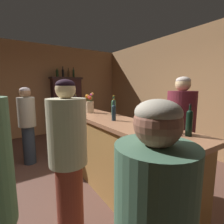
% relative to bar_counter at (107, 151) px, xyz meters
% --- Properties ---
extents(floor, '(9.30, 9.30, 0.00)m').
position_rel_bar_counter_xyz_m(floor, '(-0.40, -0.06, -0.54)').
color(floor, brown).
rests_on(floor, ground).
extents(wall_back, '(5.68, 0.12, 2.86)m').
position_rel_bar_counter_xyz_m(wall_back, '(-0.40, 3.57, 0.89)').
color(wall_back, tan).
rests_on(wall_back, ground).
extents(wall_right, '(0.12, 7.27, 2.86)m').
position_rel_bar_counter_xyz_m(wall_right, '(2.44, -0.06, 0.89)').
color(wall_right, tan).
rests_on(wall_right, ground).
extents(bar_counter, '(0.61, 3.03, 1.08)m').
position_rel_bar_counter_xyz_m(bar_counter, '(0.00, 0.00, 0.00)').
color(bar_counter, '#9F743C').
rests_on(bar_counter, ground).
extents(display_cabinet, '(0.99, 0.44, 1.85)m').
position_rel_bar_counter_xyz_m(display_cabinet, '(0.44, 3.27, 0.42)').
color(display_cabinet, '#351C1E').
rests_on(display_cabinet, ground).
extents(wine_bottle_merlot, '(0.06, 0.06, 0.30)m').
position_rel_bar_counter_xyz_m(wine_bottle_merlot, '(0.01, 1.33, 0.67)').
color(wine_bottle_merlot, '#242D33').
rests_on(wine_bottle_merlot, bar_counter).
extents(wine_bottle_riesling, '(0.08, 0.08, 0.33)m').
position_rel_bar_counter_xyz_m(wine_bottle_riesling, '(0.21, 0.14, 0.68)').
color(wine_bottle_riesling, '#234D32').
rests_on(wine_bottle_riesling, bar_counter).
extents(wine_bottle_syrah, '(0.06, 0.06, 0.31)m').
position_rel_bar_counter_xyz_m(wine_bottle_syrah, '(0.15, -1.24, 0.67)').
color(wine_bottle_syrah, black).
rests_on(wine_bottle_syrah, bar_counter).
extents(wine_bottle_malbec, '(0.06, 0.06, 0.30)m').
position_rel_bar_counter_xyz_m(wine_bottle_malbec, '(-0.04, -0.24, 0.66)').
color(wine_bottle_malbec, '#182732').
rests_on(wine_bottle_malbec, bar_counter).
extents(wine_bottle_rose, '(0.07, 0.07, 0.33)m').
position_rel_bar_counter_xyz_m(wine_bottle_rose, '(0.09, -1.04, 0.68)').
color(wine_bottle_rose, black).
rests_on(wine_bottle_rose, bar_counter).
extents(wine_bottle_pinot, '(0.08, 0.08, 0.29)m').
position_rel_bar_counter_xyz_m(wine_bottle_pinot, '(-0.04, -0.99, 0.66)').
color(wine_bottle_pinot, '#284A35').
rests_on(wine_bottle_pinot, bar_counter).
extents(wine_glass_front, '(0.08, 0.08, 0.13)m').
position_rel_bar_counter_xyz_m(wine_glass_front, '(0.00, 1.08, 0.63)').
color(wine_glass_front, white).
rests_on(wine_glass_front, bar_counter).
extents(wine_glass_mid, '(0.08, 0.08, 0.12)m').
position_rel_bar_counter_xyz_m(wine_glass_mid, '(0.15, 1.04, 0.62)').
color(wine_glass_mid, white).
rests_on(wine_glass_mid, bar_counter).
extents(flower_arrangement, '(0.14, 0.15, 0.36)m').
position_rel_bar_counter_xyz_m(flower_arrangement, '(-0.00, 0.59, 0.68)').
color(flower_arrangement, tan).
rests_on(flower_arrangement, bar_counter).
extents(cheese_plate, '(0.20, 0.20, 0.01)m').
position_rel_bar_counter_xyz_m(cheese_plate, '(0.11, -0.80, 0.54)').
color(cheese_plate, white).
rests_on(cheese_plate, bar_counter).
extents(display_bottle_left, '(0.08, 0.08, 0.27)m').
position_rel_bar_counter_xyz_m(display_bottle_left, '(0.17, 3.27, 1.43)').
color(display_bottle_left, '#1F3618').
rests_on(display_bottle_left, display_cabinet).
extents(display_bottle_midleft, '(0.07, 0.07, 0.33)m').
position_rel_bar_counter_xyz_m(display_bottle_midleft, '(0.35, 3.27, 1.45)').
color(display_bottle_midleft, black).
rests_on(display_bottle_midleft, display_cabinet).
extents(display_bottle_center, '(0.06, 0.06, 0.30)m').
position_rel_bar_counter_xyz_m(display_bottle_center, '(0.53, 3.27, 1.43)').
color(display_bottle_center, '#442E1A').
rests_on(display_bottle_center, display_cabinet).
extents(display_bottle_midright, '(0.06, 0.06, 0.34)m').
position_rel_bar_counter_xyz_m(display_bottle_midright, '(0.70, 3.27, 1.46)').
color(display_bottle_midright, '#1F331E').
rests_on(display_bottle_midright, display_cabinet).
extents(patron_near_entrance, '(0.32, 0.32, 1.53)m').
position_rel_bar_counter_xyz_m(patron_near_entrance, '(-0.95, 1.47, 0.31)').
color(patron_near_entrance, '#283445').
rests_on(patron_near_entrance, ground).
extents(patron_in_grey, '(0.35, 0.35, 1.61)m').
position_rel_bar_counter_xyz_m(patron_in_grey, '(-0.84, -0.69, 0.34)').
color(patron_in_grey, brown).
rests_on(patron_in_grey, ground).
extents(bartender, '(0.38, 0.38, 1.68)m').
position_rel_bar_counter_xyz_m(bartender, '(0.71, -0.77, 0.37)').
color(bartender, gray).
rests_on(bartender, ground).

